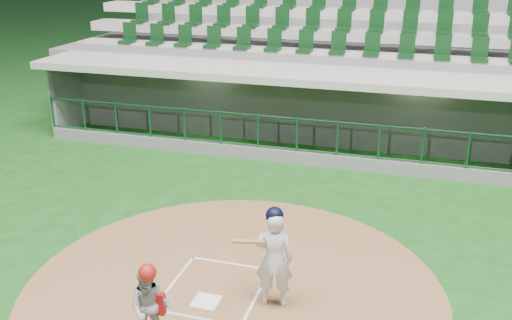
{
  "coord_description": "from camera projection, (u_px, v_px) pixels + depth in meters",
  "views": [
    {
      "loc": [
        3.06,
        -8.07,
        5.52
      ],
      "look_at": [
        -0.13,
        2.6,
        1.3
      ],
      "focal_mm": 40.0,
      "sensor_mm": 36.0,
      "label": 1
    }
  ],
  "objects": [
    {
      "name": "catcher",
      "position": [
        150.0,
        306.0,
        8.18
      ],
      "size": [
        0.72,
        0.64,
        1.33
      ],
      "color": "gray",
      "rests_on": "dirt_circle"
    },
    {
      "name": "dirt_circle",
      "position": [
        233.0,
        289.0,
        9.75
      ],
      "size": [
        7.2,
        7.2,
        0.01
      ],
      "primitive_type": "cylinder",
      "color": "brown",
      "rests_on": "ground"
    },
    {
      "name": "batter",
      "position": [
        274.0,
        257.0,
        9.02
      ],
      "size": [
        0.87,
        0.89,
        1.74
      ],
      "color": "silver",
      "rests_on": "dirt_circle"
    },
    {
      "name": "batter_box_chalk",
      "position": [
        215.0,
        288.0,
        9.73
      ],
      "size": [
        1.55,
        1.8,
        0.01
      ],
      "color": "white",
      "rests_on": "ground"
    },
    {
      "name": "dugout_structure",
      "position": [
        315.0,
        111.0,
        16.65
      ],
      "size": [
        16.4,
        3.7,
        3.0
      ],
      "color": "slate",
      "rests_on": "ground"
    },
    {
      "name": "home_plate",
      "position": [
        206.0,
        301.0,
        9.37
      ],
      "size": [
        0.43,
        0.43,
        0.02
      ],
      "primitive_type": "cube",
      "color": "white",
      "rests_on": "dirt_circle"
    },
    {
      "name": "ground",
      "position": [
        221.0,
        280.0,
        10.01
      ],
      "size": [
        120.0,
        120.0,
        0.0
      ],
      "primitive_type": "plane",
      "color": "#144715",
      "rests_on": "ground"
    },
    {
      "name": "seating_deck",
      "position": [
        330.0,
        74.0,
        19.27
      ],
      "size": [
        17.0,
        6.72,
        5.15
      ],
      "color": "slate",
      "rests_on": "ground"
    }
  ]
}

